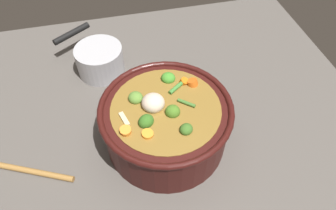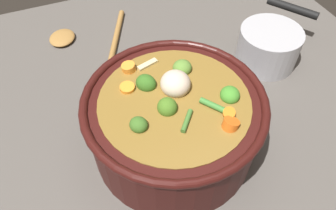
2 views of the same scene
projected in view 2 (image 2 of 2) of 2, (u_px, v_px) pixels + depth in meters
ground_plane at (173, 144)px, 0.60m from camera, size 1.10×1.10×0.00m
cooking_pot at (174, 122)px, 0.55m from camera, size 0.30×0.30×0.15m
wooden_spoon at (83, 38)px, 0.79m from camera, size 0.21×0.21×0.01m
small_saucepan at (269, 46)px, 0.71m from camera, size 0.19×0.21×0.08m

